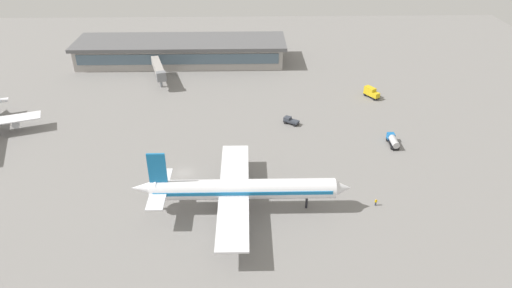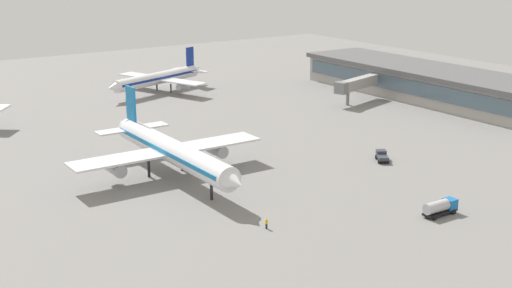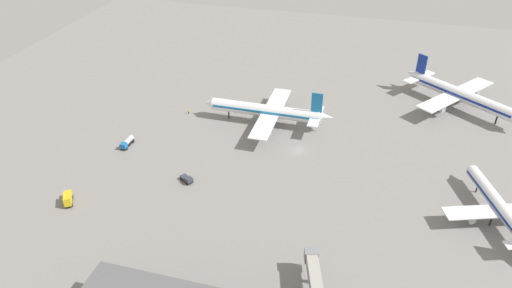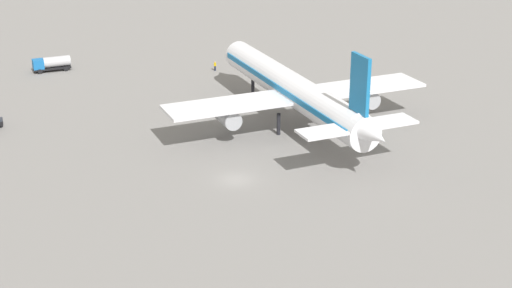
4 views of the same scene
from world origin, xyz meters
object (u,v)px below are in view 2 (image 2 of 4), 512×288
at_px(airplane_distant, 158,78).
at_px(ground_crew_worker, 266,223).
at_px(pushback_tractor, 382,156).
at_px(fuel_truck, 440,207).
at_px(airplane_at_gate, 171,150).

xyz_separation_m(airplane_distant, ground_crew_worker, (-101.20, 32.56, -3.40)).
bearing_deg(pushback_tractor, airplane_distant, 38.15).
height_order(airplane_distant, fuel_truck, airplane_distant).
relative_size(airplane_distant, pushback_tractor, 7.87).
distance_m(airplane_distant, ground_crew_worker, 106.37).
distance_m(airplane_distant, fuel_truck, 112.51).
distance_m(airplane_at_gate, ground_crew_worker, 30.03).
bearing_deg(ground_crew_worker, pushback_tractor, -163.27).
relative_size(airplane_at_gate, ground_crew_worker, 28.05).
bearing_deg(fuel_truck, pushback_tractor, 63.91).
bearing_deg(airplane_distant, fuel_truck, 66.94).
xyz_separation_m(airplane_at_gate, pushback_tractor, (-14.31, -39.44, -4.22)).
height_order(fuel_truck, ground_crew_worker, fuel_truck).
xyz_separation_m(airplane_distant, fuel_truck, (-112.28, 6.61, -2.86)).
bearing_deg(airplane_at_gate, ground_crew_worker, 1.03).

